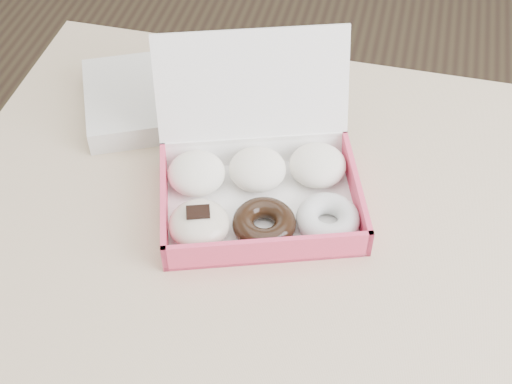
# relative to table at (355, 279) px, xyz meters

# --- Properties ---
(table) EXTENTS (1.20, 0.80, 0.75)m
(table) POSITION_rel_table_xyz_m (0.00, 0.00, 0.00)
(table) COLOR tan
(table) RESTS_ON ground
(donut_box) EXTENTS (0.34, 0.33, 0.20)m
(donut_box) POSITION_rel_table_xyz_m (-0.15, 0.05, 0.11)
(donut_box) COLOR white
(donut_box) RESTS_ON table
(newspapers) EXTENTS (0.30, 0.27, 0.04)m
(newspapers) POSITION_rel_table_xyz_m (-0.35, 0.21, 0.10)
(newspapers) COLOR white
(newspapers) RESTS_ON table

